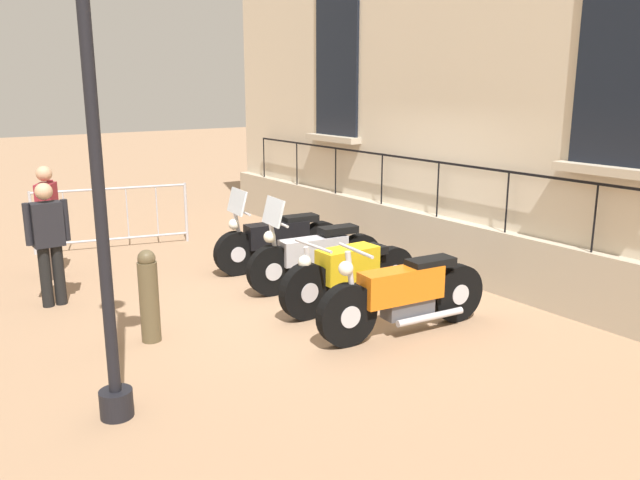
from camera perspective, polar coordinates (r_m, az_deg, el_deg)
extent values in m
plane|color=#9E7A5B|center=(8.52, 0.97, -5.07)|extent=(60.00, 60.00, 0.00)
cube|color=beige|center=(9.65, 12.86, 17.70)|extent=(0.60, 11.78, 6.93)
cube|color=#B1A48F|center=(9.63, 10.39, -0.40)|extent=(0.20, 11.78, 0.85)
cube|color=black|center=(7.83, 25.73, 15.14)|extent=(0.06, 1.15, 2.52)
cube|color=#BCAE97|center=(7.82, 24.44, 5.61)|extent=(0.24, 1.35, 0.10)
cube|color=black|center=(11.34, 1.51, 15.64)|extent=(0.06, 1.15, 2.52)
cube|color=#BCAE97|center=(11.33, 1.14, 9.02)|extent=(0.24, 1.35, 0.10)
cube|color=black|center=(9.38, 10.54, 6.82)|extent=(0.03, 9.89, 0.03)
cylinder|color=black|center=(13.33, -5.02, 7.29)|extent=(0.02, 0.02, 0.80)
cylinder|color=black|center=(12.29, -2.07, 6.78)|extent=(0.02, 0.02, 0.80)
cylinder|color=black|center=(11.28, 1.40, 6.16)|extent=(0.02, 0.02, 0.80)
cylinder|color=black|center=(10.33, 5.52, 5.38)|extent=(0.02, 0.02, 0.80)
cylinder|color=black|center=(9.44, 10.43, 4.42)|extent=(0.02, 0.02, 0.80)
cylinder|color=black|center=(8.64, 16.29, 3.23)|extent=(0.02, 0.02, 0.80)
cylinder|color=black|center=(7.94, 23.24, 1.77)|extent=(0.02, 0.02, 0.80)
cylinder|color=black|center=(9.46, -7.47, -1.19)|extent=(0.66, 0.23, 0.65)
cylinder|color=silver|center=(9.46, -7.47, -1.19)|extent=(0.25, 0.20, 0.23)
cylinder|color=black|center=(10.06, 0.11, -0.16)|extent=(0.66, 0.23, 0.65)
cylinder|color=silver|center=(10.06, 0.11, -0.16)|extent=(0.25, 0.20, 0.23)
cube|color=black|center=(9.67, -3.85, 0.54)|extent=(1.00, 0.39, 0.35)
cube|color=#4C4C51|center=(9.77, -3.30, -0.81)|extent=(0.61, 0.29, 0.23)
cube|color=black|center=(9.79, -1.80, 1.93)|extent=(0.57, 0.32, 0.10)
cylinder|color=silver|center=(9.40, -7.25, 0.67)|extent=(0.16, 0.08, 0.63)
cylinder|color=silver|center=(9.36, -7.02, 2.55)|extent=(0.10, 0.64, 0.04)
sphere|color=white|center=(9.35, -7.67, 1.39)|extent=(0.16, 0.16, 0.16)
cylinder|color=silver|center=(9.74, -1.85, -1.52)|extent=(0.88, 0.17, 0.08)
cube|color=silver|center=(9.31, -7.39, 3.42)|extent=(0.18, 0.53, 0.36)
cylinder|color=black|center=(8.51, -4.33, -2.73)|extent=(0.69, 0.21, 0.68)
cylinder|color=silver|center=(8.51, -4.33, -2.73)|extent=(0.25, 0.18, 0.24)
cylinder|color=black|center=(9.14, 3.48, -1.55)|extent=(0.69, 0.21, 0.68)
cylinder|color=silver|center=(9.14, 3.48, -1.55)|extent=(0.25, 0.18, 0.24)
cube|color=#B2B2BC|center=(8.73, -0.57, -0.87)|extent=(0.98, 0.37, 0.33)
cube|color=#4C4C51|center=(8.84, 0.00, -2.29)|extent=(0.59, 0.28, 0.24)
cube|color=black|center=(8.85, 1.61, 0.91)|extent=(0.56, 0.30, 0.10)
cylinder|color=silver|center=(8.44, -4.06, -0.60)|extent=(0.16, 0.08, 0.65)
cylinder|color=silver|center=(8.39, -3.79, 1.57)|extent=(0.10, 0.60, 0.04)
sphere|color=white|center=(8.38, -4.51, 0.28)|extent=(0.16, 0.16, 0.16)
cylinder|color=silver|center=(8.84, 1.55, -3.10)|extent=(0.86, 0.17, 0.08)
cube|color=silver|center=(8.33, -4.18, 2.53)|extent=(0.18, 0.50, 0.36)
cylinder|color=black|center=(7.64, -1.24, -4.59)|extent=(0.69, 0.15, 0.69)
cylinder|color=silver|center=(7.64, -1.24, -4.59)|extent=(0.24, 0.17, 0.24)
cylinder|color=black|center=(8.43, 6.34, -2.90)|extent=(0.69, 0.15, 0.69)
cylinder|color=silver|center=(8.43, 6.34, -2.90)|extent=(0.24, 0.17, 0.24)
cube|color=gold|center=(7.92, 2.47, -2.12)|extent=(0.77, 0.34, 0.40)
cube|color=#4C4C51|center=(8.05, 3.02, -3.88)|extent=(0.46, 0.27, 0.24)
cube|color=black|center=(8.08, 4.28, -0.91)|extent=(0.43, 0.30, 0.10)
cylinder|color=silver|center=(7.59, -0.94, -2.56)|extent=(0.16, 0.06, 0.56)
cylinder|color=silver|center=(7.54, -0.63, -0.51)|extent=(0.04, 0.74, 0.04)
sphere|color=white|center=(7.52, -1.38, -1.97)|extent=(0.16, 0.16, 0.16)
cylinder|color=silver|center=(8.04, 4.62, -4.84)|extent=(0.69, 0.08, 0.08)
cylinder|color=black|center=(6.89, 2.41, -6.68)|extent=(0.70, 0.22, 0.69)
cylinder|color=silver|center=(6.89, 2.41, -6.68)|extent=(0.26, 0.19, 0.24)
cylinder|color=black|center=(7.75, 12.03, -4.62)|extent=(0.70, 0.22, 0.69)
cylinder|color=silver|center=(7.75, 12.03, -4.62)|extent=(0.26, 0.19, 0.24)
cube|color=orange|center=(7.19, 7.25, -3.99)|extent=(1.03, 0.39, 0.37)
cube|color=#4C4C51|center=(7.33, 7.82, -5.80)|extent=(0.62, 0.29, 0.24)
cube|color=black|center=(7.37, 9.81, -1.99)|extent=(0.59, 0.32, 0.10)
cylinder|color=silver|center=(6.80, 2.80, -3.84)|extent=(0.16, 0.08, 0.71)
cylinder|color=silver|center=(6.73, 3.20, -0.93)|extent=(0.10, 0.63, 0.04)
sphere|color=white|center=(6.72, 2.31, -2.54)|extent=(0.16, 0.16, 0.16)
cylinder|color=silver|center=(7.38, 9.79, -6.76)|extent=(0.91, 0.18, 0.08)
cylinder|color=black|center=(5.85, -17.65, -13.69)|extent=(0.28, 0.28, 0.24)
cylinder|color=black|center=(5.26, -19.27, 6.43)|extent=(0.10, 0.10, 4.30)
cylinder|color=#B7B7BF|center=(11.59, -11.83, 2.43)|extent=(0.05, 0.05, 1.05)
cylinder|color=#B7B7BF|center=(11.45, -24.21, 1.36)|extent=(0.05, 0.05, 1.05)
cylinder|color=#B7B7BF|center=(11.37, -18.17, 4.35)|extent=(2.43, 0.64, 0.04)
cylinder|color=#B7B7BF|center=(11.53, -17.85, 0.09)|extent=(2.43, 0.64, 0.04)
cylinder|color=#B7B7BF|center=(11.50, -14.30, 2.59)|extent=(0.02, 0.02, 0.87)
cylinder|color=#B7B7BF|center=(11.46, -16.77, 2.38)|extent=(0.02, 0.02, 0.87)
cylinder|color=#B7B7BF|center=(11.43, -19.26, 2.17)|extent=(0.02, 0.02, 0.87)
cylinder|color=#B7B7BF|center=(11.42, -21.75, 1.95)|extent=(0.02, 0.02, 0.87)
cylinder|color=brown|center=(7.21, -14.94, -5.35)|extent=(0.21, 0.21, 0.90)
sphere|color=brown|center=(7.07, -15.19, -1.60)|extent=(0.19, 0.19, 0.19)
cylinder|color=#47382D|center=(10.09, -22.61, -0.75)|extent=(0.14, 0.14, 0.81)
cylinder|color=#47382D|center=(9.94, -22.87, -0.98)|extent=(0.14, 0.14, 0.81)
cube|color=maroon|center=(9.87, -23.11, 3.01)|extent=(0.37, 0.42, 0.57)
sphere|color=tan|center=(9.81, -23.35, 5.45)|extent=(0.22, 0.22, 0.22)
cylinder|color=maroon|center=(10.08, -22.77, 3.40)|extent=(0.09, 0.09, 0.54)
cylinder|color=maroon|center=(9.66, -23.50, 2.93)|extent=(0.09, 0.09, 0.54)
cylinder|color=black|center=(8.75, -23.21, -3.03)|extent=(0.14, 0.14, 0.78)
cylinder|color=black|center=(8.78, -22.20, -2.88)|extent=(0.14, 0.14, 0.78)
cube|color=black|center=(8.61, -23.12, 1.29)|extent=(0.36, 0.22, 0.55)
sphere|color=tan|center=(8.54, -23.37, 3.98)|extent=(0.21, 0.21, 0.21)
cylinder|color=black|center=(8.56, -24.56, 1.27)|extent=(0.09, 0.09, 0.52)
cylinder|color=black|center=(8.65, -21.72, 1.66)|extent=(0.09, 0.09, 0.52)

